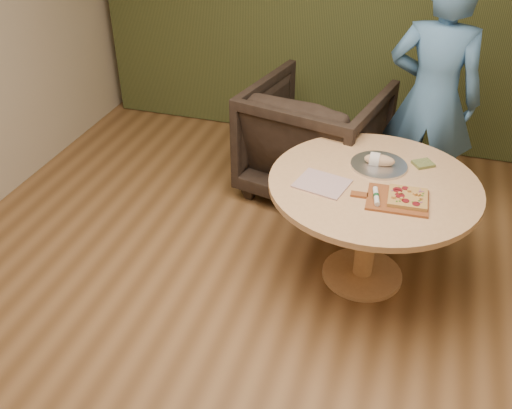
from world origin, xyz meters
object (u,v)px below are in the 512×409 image
at_px(pedestal_table, 372,201).
at_px(armchair, 315,134).
at_px(bread_roll, 378,160).
at_px(pizza_paddle, 396,200).
at_px(cutlery_roll, 376,196).
at_px(serving_tray, 379,165).
at_px(person_standing, 432,100).
at_px(flatbread_pizza, 408,197).

distance_m(pedestal_table, armchair, 1.15).
relative_size(bread_roll, armchair, 0.19).
xyz_separation_m(pizza_paddle, armchair, (-0.72, 1.17, -0.25)).
distance_m(pedestal_table, cutlery_roll, 0.27).
distance_m(serving_tray, armchair, 1.02).
height_order(pedestal_table, pizza_paddle, pizza_paddle).
height_order(pedestal_table, person_standing, person_standing).
distance_m(armchair, person_standing, 0.93).
bearing_deg(pizza_paddle, cutlery_roll, -167.07).
bearing_deg(bread_roll, pedestal_table, -87.57).
distance_m(flatbread_pizza, bread_roll, 0.42).
height_order(serving_tray, bread_roll, bread_roll).
bearing_deg(pedestal_table, pizza_paddle, -50.17).
bearing_deg(cutlery_roll, armchair, 105.51).
height_order(serving_tray, person_standing, person_standing).
distance_m(pizza_paddle, cutlery_roll, 0.12).
distance_m(cutlery_roll, person_standing, 1.19).
relative_size(pizza_paddle, flatbread_pizza, 1.97).
xyz_separation_m(flatbread_pizza, armchair, (-0.78, 1.16, -0.27)).
distance_m(flatbread_pizza, cutlery_roll, 0.18).
height_order(pizza_paddle, person_standing, person_standing).
relative_size(flatbread_pizza, armchair, 0.23).
xyz_separation_m(pedestal_table, armchair, (-0.57, 1.00, -0.11)).
height_order(pedestal_table, serving_tray, serving_tray).
bearing_deg(flatbread_pizza, cutlery_roll, -165.26).
bearing_deg(armchair, pedestal_table, 132.30).
relative_size(serving_tray, armchair, 0.35).
relative_size(pedestal_table, armchair, 1.28).
relative_size(pizza_paddle, person_standing, 0.25).
bearing_deg(person_standing, pizza_paddle, 88.85).
bearing_deg(pizza_paddle, serving_tray, 108.47).
distance_m(flatbread_pizza, serving_tray, 0.41).
bearing_deg(serving_tray, cutlery_roll, -85.24).
bearing_deg(pizza_paddle, bread_roll, 109.65).
xyz_separation_m(cutlery_roll, armchair, (-0.61, 1.20, -0.28)).
xyz_separation_m(pizza_paddle, person_standing, (0.12, 1.13, 0.16)).
relative_size(flatbread_pizza, serving_tray, 0.65).
bearing_deg(armchair, pizza_paddle, 133.93).
distance_m(cutlery_roll, serving_tray, 0.40).
bearing_deg(flatbread_pizza, bread_roll, 121.14).
relative_size(pizza_paddle, serving_tray, 1.27).
relative_size(serving_tray, bread_roll, 1.84).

